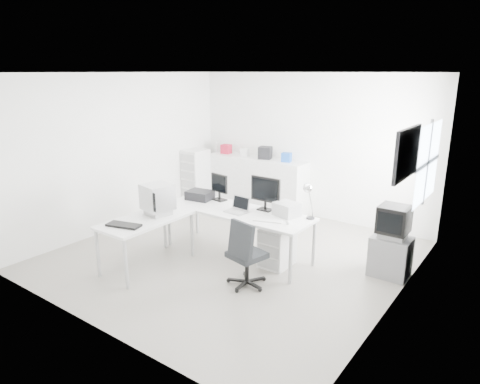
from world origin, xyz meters
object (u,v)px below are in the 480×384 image
Objects in this scene: lcd_monitor_large at (265,194)px; crt_monitor at (157,198)px; lcd_monitor_small at (219,187)px; laser_printer at (287,209)px; tv_cabinet at (390,256)px; office_chair at (247,252)px; drawer_pedestal at (277,246)px; sideboard at (257,183)px; filing_cabinet at (196,177)px; laptop at (236,205)px; side_desk at (147,242)px; crt_tv at (394,222)px; main_desk at (237,233)px; inkjet_printer at (200,195)px.

lcd_monitor_large is 1.04× the size of crt_monitor.
lcd_monitor_small is 0.90m from lcd_monitor_large.
lcd_monitor_large is 1.52× the size of laser_printer.
crt_monitor is 3.47m from tv_cabinet.
lcd_monitor_large is 1.15m from office_chair.
drawer_pedestal is 1.19× the size of crt_monitor.
sideboard is 1.34m from filing_cabinet.
laser_printer is 1.60m from tv_cabinet.
laptop is 0.70× the size of crt_monitor.
side_desk is 3.55m from crt_tv.
lcd_monitor_large is 3.06m from filing_cabinet.
drawer_pedestal is 0.27× the size of sideboard.
drawer_pedestal is at bearing 18.58° from laptop.
lcd_monitor_small is 0.46× the size of office_chair.
sideboard is (-0.24, 3.28, 0.17)m from side_desk.
office_chair reaches higher than tv_cabinet.
tv_cabinet is at bearing 24.29° from drawer_pedestal.
side_desk is 3.14m from filing_cabinet.
lcd_monitor_large is (1.20, 1.35, 0.64)m from side_desk.
main_desk is at bearing -161.80° from tv_cabinet.
side_desk is 1.93m from drawer_pedestal.
office_chair is at bearing -90.99° from drawer_pedestal.
sideboard is at bearing 130.12° from drawer_pedestal.
crt_tv is at bearing 57.09° from office_chair.
inkjet_printer is at bearing -46.55° from filing_cabinet.
side_desk is 1.28m from inkjet_printer.
tv_cabinet is (2.17, 0.71, -0.09)m from main_desk.
main_desk is 2.87m from filing_cabinet.
lcd_monitor_small is 0.89× the size of crt_monitor.
main_desk is 1.99× the size of filing_cabinet.
sideboard is (-0.24, 2.08, -0.28)m from inkjet_printer.
lcd_monitor_large is at bearing 122.30° from office_chair.
side_desk is at bearing -85.74° from sideboard.
office_chair is 2.07m from tv_cabinet.
lcd_monitor_small reaches higher than main_desk.
main_desk is 4.00× the size of drawer_pedestal.
lcd_monitor_small is at bearing 155.33° from laptop.
lcd_monitor_large is at bearing 150.26° from drawer_pedestal.
crt_tv is at bearing 30.98° from side_desk.
lcd_monitor_small is 2.76m from crt_tv.
lcd_monitor_small is 0.85× the size of lcd_monitor_large.
laser_printer is 1.93m from crt_monitor.
laptop is 0.36× the size of office_chair.
office_chair is at bearing 17.12° from crt_monitor.
office_chair is (1.54, 0.13, -0.51)m from crt_monitor.
laser_printer is (0.05, 0.17, 0.55)m from drawer_pedestal.
sideboard is at bearing 88.17° from inkjet_printer.
drawer_pedestal is 0.82m from lcd_monitor_large.
lcd_monitor_small reaches higher than sideboard.
lcd_monitor_small is 2.05m from sideboard.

